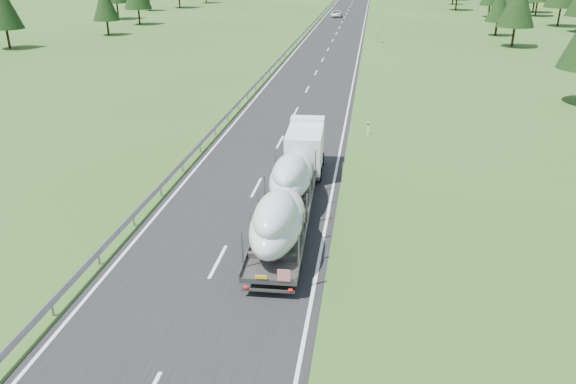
# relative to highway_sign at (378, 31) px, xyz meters

# --- Properties ---
(road_surface) EXTENTS (10.00, 400.00, 0.02)m
(road_surface) POSITION_rel_highway_sign_xyz_m (-7.20, 20.00, -1.80)
(road_surface) COLOR black
(road_surface) RESTS_ON ground
(guardrail) EXTENTS (0.10, 400.00, 0.76)m
(guardrail) POSITION_rel_highway_sign_xyz_m (-12.50, 19.94, -1.21)
(guardrail) COLOR slate
(guardrail) RESTS_ON ground
(marker_posts) EXTENTS (0.13, 350.08, 1.00)m
(marker_posts) POSITION_rel_highway_sign_xyz_m (-0.70, 75.00, -1.27)
(marker_posts) COLOR silver
(marker_posts) RESTS_ON ground
(highway_sign) EXTENTS (0.08, 0.90, 2.60)m
(highway_sign) POSITION_rel_highway_sign_xyz_m (0.00, 0.00, 0.00)
(highway_sign) COLOR slate
(highway_sign) RESTS_ON ground
(boat_truck) EXTENTS (2.85, 17.10, 3.48)m
(boat_truck) POSITION_rel_highway_sign_xyz_m (-4.60, -65.73, 0.06)
(boat_truck) COLOR white
(boat_truck) RESTS_ON ground
(distant_van) EXTENTS (2.34, 5.03, 1.39)m
(distant_van) POSITION_rel_highway_sign_xyz_m (-9.11, 38.01, -1.11)
(distant_van) COLOR silver
(distant_van) RESTS_ON ground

